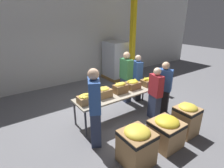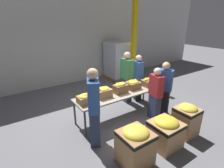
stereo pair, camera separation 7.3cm
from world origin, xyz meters
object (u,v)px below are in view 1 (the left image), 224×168
volunteer_4 (126,78)px  donation_bin_1 (166,131)px  banana_box_3 (133,84)px  banana_box_0 (86,98)px  volunteer_3 (95,109)px  donation_bin_0 (137,144)px  volunteer_2 (137,78)px  pallet_stack_0 (117,61)px  banana_box_1 (103,92)px  support_pillar (133,36)px  volunteer_0 (163,89)px  donation_bin_2 (186,118)px  banana_box_4 (148,82)px  banana_box_2 (120,88)px  sorting_table (120,94)px  volunteer_1 (155,94)px

volunteer_4 → donation_bin_1: 2.45m
banana_box_3 → banana_box_0: bearing=-177.6°
volunteer_3 → donation_bin_0: size_ratio=2.19×
volunteer_2 → pallet_stack_0: size_ratio=0.92×
banana_box_1 → support_pillar: (2.78, 2.05, 1.12)m
volunteer_0 → pallet_stack_0: size_ratio=0.93×
banana_box_0 → banana_box_1: bearing=6.7°
banana_box_3 → donation_bin_2: (0.31, -1.65, -0.44)m
banana_box_4 → support_pillar: bearing=61.3°
banana_box_2 → donation_bin_1: bearing=-88.1°
banana_box_4 → donation_bin_1: (-1.02, -1.57, -0.48)m
sorting_table → banana_box_1: banana_box_1 is taller
donation_bin_1 → donation_bin_2: size_ratio=0.88×
donation_bin_1 → volunteer_0: bearing=43.4°
volunteer_3 → support_pillar: (3.43, 2.72, 1.11)m
banana_box_1 → pallet_stack_0: pallet_stack_0 is taller
banana_box_1 → banana_box_3: banana_box_1 is taller
donation_bin_2 → pallet_stack_0: bearing=74.9°
banana_box_3 → donation_bin_1: (-0.44, -1.65, -0.50)m
sorting_table → volunteer_0: volunteer_0 is taller
volunteer_3 → donation_bin_2: (1.99, -0.98, -0.46)m
volunteer_1 → donation_bin_1: volunteer_1 is taller
volunteer_0 → pallet_stack_0: bearing=-41.8°
banana_box_3 → banana_box_4: 0.58m
sorting_table → banana_box_0: (-1.08, -0.03, 0.17)m
volunteer_1 → pallet_stack_0: bearing=-9.4°
sorting_table → volunteer_0: 1.28m
donation_bin_0 → volunteer_1: bearing=31.5°
donation_bin_1 → volunteer_2: bearing=62.8°
donation_bin_0 → banana_box_1: bearing=80.0°
banana_box_2 → volunteer_4: 1.04m
sorting_table → banana_box_1: bearing=176.2°
support_pillar → donation_bin_1: bearing=-120.6°
donation_bin_2 → volunteer_0: bearing=73.0°
donation_bin_2 → support_pillar: bearing=68.8°
donation_bin_1 → banana_box_0: bearing=125.9°
banana_box_0 → volunteer_4: bearing=21.0°
volunteer_0 → banana_box_0: bearing=48.1°
banana_box_0 → banana_box_2: 1.09m
banana_box_0 → banana_box_2: bearing=1.2°
banana_box_0 → volunteer_2: size_ratio=0.24×
volunteer_1 → support_pillar: support_pillar is taller
banana_box_0 → banana_box_1: size_ratio=0.96×
sorting_table → banana_box_3: size_ratio=6.56×
volunteer_3 → support_pillar: size_ratio=0.45×
volunteer_2 → support_pillar: bearing=165.9°
sorting_table → banana_box_1: size_ratio=6.59×
volunteer_3 → donation_bin_0: 1.14m
donation_bin_2 → pallet_stack_0: 4.65m
volunteer_4 → donation_bin_2: (0.03, -2.30, -0.42)m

